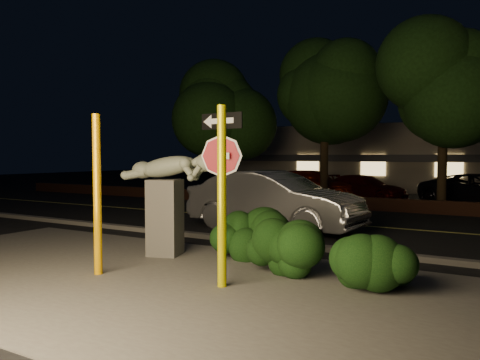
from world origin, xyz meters
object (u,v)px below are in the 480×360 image
Objects in this scene: yellow_pole_left at (97,195)px; sculpture at (167,193)px; silver_sedan at (274,201)px; parked_car_red at (312,183)px; yellow_pole_right at (222,197)px; parked_car_darkred at (364,188)px; signpost at (221,156)px.

yellow_pole_left is 1.91m from sculpture.
silver_sedan is 10.09m from parked_car_red.
silver_sedan is at bearing 107.95° from yellow_pole_right.
parked_car_red is (-4.49, 15.53, -0.71)m from yellow_pole_right.
parked_car_darkred is at bearing 71.29° from sculpture.
signpost reaches higher than parked_car_red.
parked_car_red is (-2.18, 14.07, -0.59)m from sculpture.
silver_sedan is 10.05m from parked_car_darkred.
parked_car_darkred is at bearing -90.97° from parked_car_red.
yellow_pole_right reaches higher than silver_sedan.
silver_sedan is at bearing -172.73° from parked_car_red.
yellow_pole_right is 6.11m from silver_sedan.
sculpture is (-2.32, 1.46, -0.12)m from yellow_pole_right.
signpost is 1.54m from sculpture.
silver_sedan is at bearing 85.60° from yellow_pole_left.
yellow_pole_right is at bearing -157.72° from parked_car_darkred.
sculpture is 0.43× the size of silver_sedan.
yellow_pole_right is at bearing -157.37° from silver_sedan.
parked_car_red is at bearing 106.14° from yellow_pole_right.
sculpture reaches higher than parked_car_red.
sculpture is at bearing -169.34° from signpost.
yellow_pole_left is 2.51m from signpost.
silver_sedan is (-1.87, 5.79, -0.63)m from yellow_pole_right.
parked_car_darkred is (-1.97, 15.83, -0.87)m from yellow_pole_right.
silver_sedan reaches higher than parked_car_darkred.
yellow_pole_right is at bearing -49.61° from sculpture.
parked_car_darkred is (0.34, 14.37, -0.74)m from sculpture.
signpost reaches higher than yellow_pole_right.
yellow_pole_right is 0.66× the size of parked_car_red.
yellow_pole_right is 0.70× the size of parked_car_darkred.
signpost is 4.51m from silver_sedan.
parked_car_darkred is at bearing 88.67° from yellow_pole_left.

